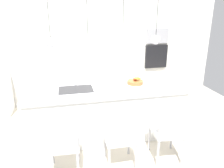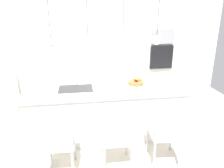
{
  "view_description": "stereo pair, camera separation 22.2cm",
  "coord_description": "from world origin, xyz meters",
  "px_view_note": "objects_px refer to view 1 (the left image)",
  "views": [
    {
      "loc": [
        -0.65,
        -3.44,
        2.17
      ],
      "look_at": [
        0.1,
        0.0,
        0.95
      ],
      "focal_mm": 35.27,
      "sensor_mm": 36.0,
      "label": 1
    },
    {
      "loc": [
        -0.43,
        -3.48,
        2.17
      ],
      "look_at": [
        0.1,
        0.0,
        0.95
      ],
      "focal_mm": 35.27,
      "sensor_mm": 36.0,
      "label": 2
    }
  ],
  "objects_px": {
    "chair_middle": "(121,136)",
    "chair_far": "(168,130)",
    "chair_near": "(63,142)",
    "microwave": "(157,36)",
    "oven": "(156,56)",
    "fruit_bowl": "(135,82)"
  },
  "relations": [
    {
      "from": "fruit_bowl",
      "to": "microwave",
      "type": "distance_m",
      "value": 1.93
    },
    {
      "from": "oven",
      "to": "chair_near",
      "type": "distance_m",
      "value": 3.43
    },
    {
      "from": "chair_far",
      "to": "fruit_bowl",
      "type": "bearing_deg",
      "value": 102.22
    },
    {
      "from": "microwave",
      "to": "chair_near",
      "type": "height_order",
      "value": "microwave"
    },
    {
      "from": "fruit_bowl",
      "to": "chair_near",
      "type": "bearing_deg",
      "value": -143.23
    },
    {
      "from": "oven",
      "to": "microwave",
      "type": "bearing_deg",
      "value": 0.0
    },
    {
      "from": "fruit_bowl",
      "to": "chair_far",
      "type": "bearing_deg",
      "value": -77.78
    },
    {
      "from": "chair_near",
      "to": "chair_far",
      "type": "distance_m",
      "value": 1.49
    },
    {
      "from": "chair_middle",
      "to": "microwave",
      "type": "bearing_deg",
      "value": 58.34
    },
    {
      "from": "chair_middle",
      "to": "chair_far",
      "type": "height_order",
      "value": "chair_middle"
    },
    {
      "from": "fruit_bowl",
      "to": "chair_far",
      "type": "xyz_separation_m",
      "value": [
        0.21,
        -0.96,
        -0.44
      ]
    },
    {
      "from": "chair_middle",
      "to": "chair_far",
      "type": "bearing_deg",
      "value": 0.42
    },
    {
      "from": "fruit_bowl",
      "to": "microwave",
      "type": "bearing_deg",
      "value": 55.89
    },
    {
      "from": "chair_near",
      "to": "oven",
      "type": "bearing_deg",
      "value": 46.96
    },
    {
      "from": "chair_far",
      "to": "chair_near",
      "type": "bearing_deg",
      "value": -179.79
    },
    {
      "from": "microwave",
      "to": "chair_near",
      "type": "xyz_separation_m",
      "value": [
        -2.31,
        -2.48,
        -1.02
      ]
    },
    {
      "from": "chair_middle",
      "to": "chair_far",
      "type": "xyz_separation_m",
      "value": [
        0.71,
        0.01,
        -0.01
      ]
    },
    {
      "from": "fruit_bowl",
      "to": "chair_middle",
      "type": "bearing_deg",
      "value": -117.53
    },
    {
      "from": "oven",
      "to": "chair_far",
      "type": "height_order",
      "value": "oven"
    },
    {
      "from": "chair_middle",
      "to": "chair_far",
      "type": "distance_m",
      "value": 0.71
    },
    {
      "from": "chair_near",
      "to": "chair_middle",
      "type": "distance_m",
      "value": 0.79
    },
    {
      "from": "chair_near",
      "to": "chair_middle",
      "type": "xyz_separation_m",
      "value": [
        0.79,
        0.0,
        -0.01
      ]
    }
  ]
}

